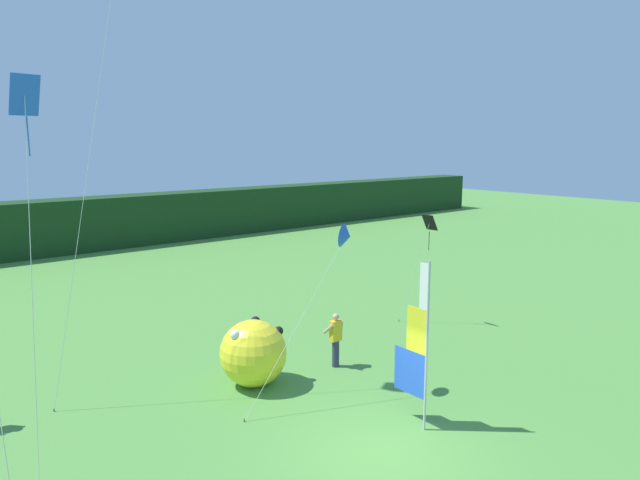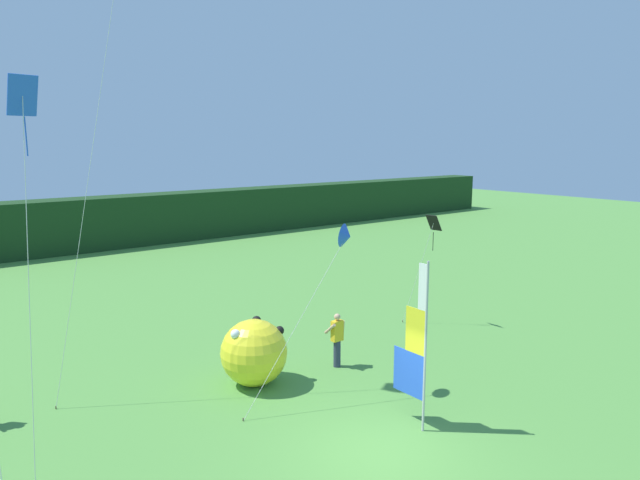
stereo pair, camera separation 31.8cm
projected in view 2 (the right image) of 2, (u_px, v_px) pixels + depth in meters
ground_plane at (378, 454)px, 12.77m from camera, size 120.00×120.00×0.00m
distant_treeline at (47, 228)px, 34.81m from camera, size 80.00×2.40×3.31m
banner_flag at (416, 348)px, 13.68m from camera, size 0.06×1.03×4.17m
person_mid_field at (337, 338)px, 17.55m from camera, size 0.55×0.48×1.69m
inflatable_balloon at (254, 352)px, 16.26m from camera, size 1.90×1.90×1.90m
kite_blue_diamond_1 at (24, 127)px, 10.15m from camera, size 0.95×1.54×8.03m
kite_blue_delta_2 at (346, 237)px, 15.22m from camera, size 3.50×0.57×4.72m
kite_black_diamond_3 at (432, 228)px, 21.17m from camera, size 0.89×1.08×4.19m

